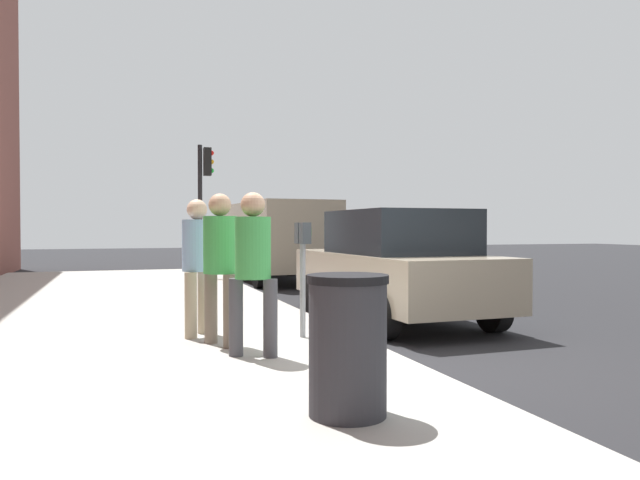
{
  "coord_description": "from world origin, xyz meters",
  "views": [
    {
      "loc": [
        -6.17,
        2.82,
        1.49
      ],
      "look_at": [
        0.85,
        0.49,
        1.35
      ],
      "focal_mm": 34.03,
      "sensor_mm": 36.0,
      "label": 1
    }
  ],
  "objects_px": {
    "pedestrian_at_meter": "(220,256)",
    "parked_van_far": "(277,236)",
    "traffic_signal": "(204,188)",
    "parking_officer": "(197,256)",
    "parking_meter": "(303,255)",
    "parked_sedan_near": "(395,265)",
    "trash_bin": "(348,345)",
    "pedestrian_bystander": "(253,261)"
  },
  "relations": [
    {
      "from": "parking_officer",
      "to": "parked_van_far",
      "type": "height_order",
      "value": "parked_van_far"
    },
    {
      "from": "parking_officer",
      "to": "parked_sedan_near",
      "type": "bearing_deg",
      "value": 51.48
    },
    {
      "from": "parking_officer",
      "to": "trash_bin",
      "type": "distance_m",
      "value": 3.66
    },
    {
      "from": "trash_bin",
      "to": "parked_sedan_near",
      "type": "bearing_deg",
      "value": -28.98
    },
    {
      "from": "traffic_signal",
      "to": "parked_van_far",
      "type": "bearing_deg",
      "value": -98.62
    },
    {
      "from": "parked_van_far",
      "to": "trash_bin",
      "type": "bearing_deg",
      "value": 168.02
    },
    {
      "from": "pedestrian_bystander",
      "to": "traffic_signal",
      "type": "xyz_separation_m",
      "value": [
        10.49,
        -0.88,
        1.42
      ]
    },
    {
      "from": "parking_officer",
      "to": "parked_sedan_near",
      "type": "relative_size",
      "value": 0.38
    },
    {
      "from": "parked_van_far",
      "to": "traffic_signal",
      "type": "xyz_separation_m",
      "value": [
        0.3,
        1.97,
        1.32
      ]
    },
    {
      "from": "parking_officer",
      "to": "traffic_signal",
      "type": "height_order",
      "value": "traffic_signal"
    },
    {
      "from": "parking_meter",
      "to": "traffic_signal",
      "type": "height_order",
      "value": "traffic_signal"
    },
    {
      "from": "pedestrian_at_meter",
      "to": "pedestrian_bystander",
      "type": "bearing_deg",
      "value": -97.1
    },
    {
      "from": "pedestrian_at_meter",
      "to": "parked_van_far",
      "type": "distance_m",
      "value": 9.98
    },
    {
      "from": "pedestrian_bystander",
      "to": "parked_van_far",
      "type": "relative_size",
      "value": 0.33
    },
    {
      "from": "parked_sedan_near",
      "to": "parked_van_far",
      "type": "distance_m",
      "value": 7.63
    },
    {
      "from": "parked_sedan_near",
      "to": "traffic_signal",
      "type": "distance_m",
      "value": 8.33
    },
    {
      "from": "pedestrian_at_meter",
      "to": "parked_van_far",
      "type": "relative_size",
      "value": 0.33
    },
    {
      "from": "parked_van_far",
      "to": "traffic_signal",
      "type": "height_order",
      "value": "traffic_signal"
    },
    {
      "from": "parked_sedan_near",
      "to": "pedestrian_bystander",
      "type": "bearing_deg",
      "value": 132.13
    },
    {
      "from": "parked_van_far",
      "to": "parking_officer",
      "type": "bearing_deg",
      "value": 159.68
    },
    {
      "from": "pedestrian_bystander",
      "to": "parked_sedan_near",
      "type": "xyz_separation_m",
      "value": [
        2.58,
        -2.85,
        -0.26
      ]
    },
    {
      "from": "traffic_signal",
      "to": "trash_bin",
      "type": "bearing_deg",
      "value": 177.04
    },
    {
      "from": "parked_sedan_near",
      "to": "traffic_signal",
      "type": "xyz_separation_m",
      "value": [
        7.92,
        1.97,
        1.68
      ]
    },
    {
      "from": "parking_meter",
      "to": "traffic_signal",
      "type": "relative_size",
      "value": 0.39
    },
    {
      "from": "pedestrian_bystander",
      "to": "parking_officer",
      "type": "distance_m",
      "value": 1.47
    },
    {
      "from": "parking_officer",
      "to": "trash_bin",
      "type": "relative_size",
      "value": 1.68
    },
    {
      "from": "parked_van_far",
      "to": "traffic_signal",
      "type": "relative_size",
      "value": 1.46
    },
    {
      "from": "parked_van_far",
      "to": "traffic_signal",
      "type": "bearing_deg",
      "value": 81.38
    },
    {
      "from": "parked_van_far",
      "to": "trash_bin",
      "type": "distance_m",
      "value": 12.64
    },
    {
      "from": "parking_meter",
      "to": "trash_bin",
      "type": "height_order",
      "value": "parking_meter"
    },
    {
      "from": "parked_sedan_near",
      "to": "trash_bin",
      "type": "height_order",
      "value": "parked_sedan_near"
    },
    {
      "from": "pedestrian_bystander",
      "to": "parked_sedan_near",
      "type": "relative_size",
      "value": 0.38
    },
    {
      "from": "parking_officer",
      "to": "parked_sedan_near",
      "type": "height_order",
      "value": "parking_officer"
    },
    {
      "from": "parking_officer",
      "to": "parked_sedan_near",
      "type": "xyz_separation_m",
      "value": [
        1.17,
        -3.25,
        -0.24
      ]
    },
    {
      "from": "parked_sedan_near",
      "to": "trash_bin",
      "type": "bearing_deg",
      "value": 151.02
    },
    {
      "from": "parking_meter",
      "to": "trash_bin",
      "type": "distance_m",
      "value": 3.17
    },
    {
      "from": "parked_sedan_near",
      "to": "trash_bin",
      "type": "relative_size",
      "value": 4.41
    },
    {
      "from": "pedestrian_bystander",
      "to": "traffic_signal",
      "type": "relative_size",
      "value": 0.48
    },
    {
      "from": "pedestrian_bystander",
      "to": "parking_officer",
      "type": "relative_size",
      "value": 1.01
    },
    {
      "from": "parking_meter",
      "to": "parked_sedan_near",
      "type": "bearing_deg",
      "value": -50.71
    },
    {
      "from": "parking_meter",
      "to": "parking_officer",
      "type": "height_order",
      "value": "parking_officer"
    },
    {
      "from": "parked_van_far",
      "to": "trash_bin",
      "type": "relative_size",
      "value": 5.22
    }
  ]
}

